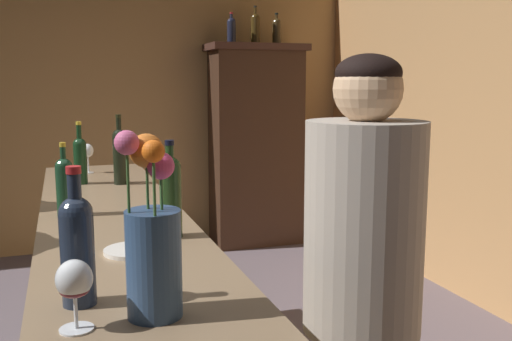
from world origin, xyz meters
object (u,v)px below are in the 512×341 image
Objects in this scene: display_bottle_midleft at (255,27)px; wine_bottle_chardonnay at (171,193)px; display_cabinet at (256,142)px; wine_bottle_syrah at (120,153)px; wine_bottle_merlot at (65,184)px; bartender at (362,302)px; wine_glass_front at (88,152)px; cheese_plate at (132,250)px; display_bottle_left at (231,29)px; display_bottle_center at (277,30)px; wine_bottle_rose at (80,158)px; wine_glass_mid at (74,283)px; wine_bottle_pinot at (77,244)px; flower_arrangement at (153,242)px.

wine_bottle_chardonnay is at bearing -113.26° from display_bottle_midleft.
display_cabinet reaches higher than wine_bottle_syrah.
bartender is (0.80, -0.79, -0.26)m from wine_bottle_merlot.
cheese_plate is (0.05, -1.56, -0.11)m from wine_glass_front.
display_bottle_center is (0.43, 0.00, 0.01)m from display_bottle_left.
wine_glass_front is at bearing -127.25° from display_bottle_left.
wine_bottle_rose is 2.08× the size of wine_glass_mid.
wine_glass_mid is 0.43× the size of display_bottle_midleft.
wine_bottle_pinot is (-0.24, -1.52, -0.01)m from wine_bottle_syrah.
wine_glass_front is at bearing 81.48° from wine_bottle_rose.
wine_glass_mid is (0.01, -1.05, -0.02)m from wine_bottle_merlot.
flower_arrangement reaches higher than wine_bottle_chardonnay.
wine_bottle_pinot is at bearing -93.19° from wine_glass_front.
display_bottle_midleft reaches higher than display_bottle_center.
bartender is at bearing -44.60° from wine_bottle_merlot.
display_cabinet is at bearing 56.40° from wine_bottle_syrah.
wine_bottle_syrah is 0.21× the size of bartender.
display_cabinet is 12.64× the size of wine_glass_mid.
wine_bottle_rose is 2.89m from display_bottle_center.
display_bottle_center is at bearing 0.00° from display_bottle_left.
wine_bottle_chardonnay is 2.14× the size of wine_glass_mid.
display_bottle_center is at bearing 63.73° from wine_glass_mid.
wine_bottle_syrah is 0.85× the size of flower_arrangement.
display_bottle_center is (0.20, 0.00, 1.01)m from display_cabinet.
wine_glass_front reaches higher than cheese_plate.
wine_bottle_pinot is 1.59m from wine_bottle_rose.
display_bottle_center is (1.72, 3.79, 0.80)m from flower_arrangement.
display_cabinet is 2.65m from wine_bottle_rose.
wine_bottle_merlot is at bearing -113.04° from wine_bottle_syrah.
cheese_plate is at bearing -137.28° from wine_bottle_chardonnay.
flower_arrangement is at bearing -103.79° from wine_bottle_chardonnay.
wine_bottle_pinot is 0.41m from cheese_plate.
cheese_plate is (-1.52, -3.32, 0.06)m from display_cabinet.
wine_bottle_merlot is 0.59m from cheese_plate.
display_bottle_midleft is at bearing 68.18° from flower_arrangement.
display_cabinet reaches higher than wine_bottle_pinot.
wine_bottle_syrah is at bearing -20.22° from wine_bottle_rose.
display_cabinet is 3.67m from bartender.
bartender is (0.62, -0.24, -0.15)m from cheese_plate.
wine_glass_front is 0.48× the size of display_bottle_midleft.
wine_bottle_chardonnay is 1.15× the size of display_bottle_left.
wine_glass_front is 1.10× the size of wine_glass_mid.
display_bottle_midleft is (-0.01, -0.00, 1.03)m from display_cabinet.
display_bottle_left reaches higher than wine_glass_front.
wine_bottle_rose is 1.24m from cheese_plate.
wine_bottle_chardonnay is (0.06, -1.03, -0.01)m from wine_bottle_syrah.
wine_glass_mid is 0.90× the size of cheese_plate.
display_cabinet is at bearing 66.17° from wine_glass_mid.
display_cabinet is 4.10m from flower_arrangement.
wine_bottle_pinot is at bearing 141.35° from flower_arrangement.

